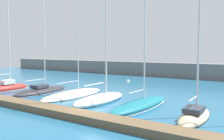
{
  "coord_description": "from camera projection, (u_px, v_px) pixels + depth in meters",
  "views": [
    {
      "loc": [
        12.76,
        -15.89,
        5.51
      ],
      "look_at": [
        -1.52,
        5.55,
        3.46
      ],
      "focal_mm": 38.53,
      "sensor_mm": 36.0,
      "label": 1
    }
  ],
  "objects": [
    {
      "name": "ground_plane",
      "position": [
        91.0,
        115.0,
        20.67
      ],
      "size": [
        120.0,
        120.0,
        0.0
      ],
      "primitive_type": "plane",
      "color": "#236084"
    },
    {
      "name": "breakwater_seawall",
      "position": [
        195.0,
        71.0,
        48.16
      ],
      "size": [
        108.0,
        3.3,
        3.03
      ],
      "primitive_type": "cube",
      "color": "slate",
      "rests_on": "ground_plane"
    },
    {
      "name": "sailboat_charcoal_second",
      "position": [
        41.0,
        91.0,
        31.64
      ],
      "size": [
        2.94,
        8.63,
        13.96
      ],
      "rotation": [
        0.0,
        0.0,
        1.59
      ],
      "color": "#2D2D33",
      "rests_on": "ground_plane"
    },
    {
      "name": "sailboat_sand_sixth",
      "position": [
        194.0,
        116.0,
        19.43
      ],
      "size": [
        2.1,
        6.41,
        10.96
      ],
      "rotation": [
        0.0,
        0.0,
        1.58
      ],
      "color": "beige",
      "rests_on": "ground_plane"
    },
    {
      "name": "mooring_buoy_white",
      "position": [
        128.0,
        81.0,
        43.47
      ],
      "size": [
        0.64,
        0.64,
        0.64
      ],
      "primitive_type": "sphere",
      "color": "white",
      "rests_on": "ground_plane"
    },
    {
      "name": "sailboat_ivory_third",
      "position": [
        73.0,
        95.0,
        29.67
      ],
      "size": [
        3.58,
        10.3,
        15.69
      ],
      "rotation": [
        0.0,
        0.0,
        1.58
      ],
      "color": "silver",
      "rests_on": "ground_plane"
    },
    {
      "name": "sailboat_red_nearest",
      "position": [
        7.0,
        87.0,
        33.48
      ],
      "size": [
        2.22,
        6.53,
        13.72
      ],
      "rotation": [
        0.0,
        0.0,
        1.54
      ],
      "color": "#B72D28",
      "rests_on": "ground_plane"
    },
    {
      "name": "sailboat_teal_fifth",
      "position": [
        140.0,
        103.0,
        23.55
      ],
      "size": [
        2.94,
        9.76,
        20.84
      ],
      "rotation": [
        0.0,
        0.0,
        1.53
      ],
      "color": "#19707F",
      "rests_on": "ground_plane"
    },
    {
      "name": "sailboat_white_fourth",
      "position": [
        100.0,
        98.0,
        25.98
      ],
      "size": [
        2.72,
        8.13,
        16.28
      ],
      "rotation": [
        0.0,
        0.0,
        1.56
      ],
      "color": "white",
      "rests_on": "ground_plane"
    },
    {
      "name": "dock_pier",
      "position": [
        80.0,
        115.0,
        19.43
      ],
      "size": [
        42.34,
        1.77,
        0.6
      ],
      "primitive_type": "cube",
      "color": "brown",
      "rests_on": "ground_plane"
    }
  ]
}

